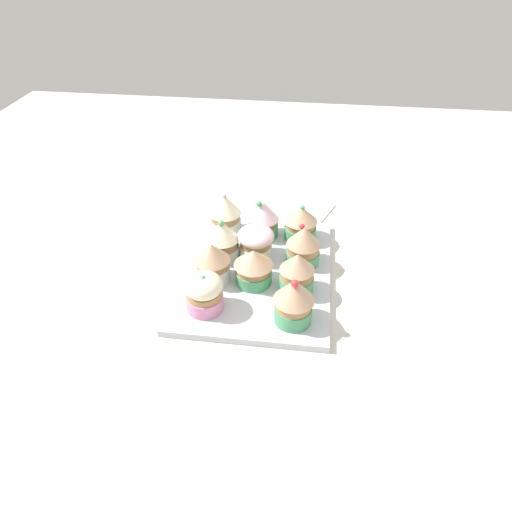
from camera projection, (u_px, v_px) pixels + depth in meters
ground_plane at (256, 282)px, 81.89cm from camera, size 180.00×180.00×3.00cm
baking_tray at (256, 272)px, 80.62cm from camera, size 32.62×25.52×1.20cm
cupcake_0 at (294, 300)px, 68.05cm from camera, size 6.15×6.15×8.32cm
cupcake_1 at (297, 272)px, 73.95cm from camera, size 5.64×5.64×7.21cm
cupcake_2 at (303, 245)px, 79.86cm from camera, size 5.90×5.90×7.63cm
cupcake_3 at (301, 222)px, 85.87cm from camera, size 6.18×6.18×7.11cm
cupcake_4 at (251, 266)px, 75.74cm from camera, size 6.48×6.48×6.48cm
cupcake_5 at (256, 242)px, 81.48cm from camera, size 6.47×6.47×5.99cm
cupcake_6 at (261, 218)px, 86.56cm from camera, size 5.86×5.86×7.57cm
cupcake_7 at (204, 292)px, 70.73cm from camera, size 5.92×5.92×6.74cm
cupcake_8 at (212, 262)px, 76.04cm from camera, size 5.99×5.99×7.24cm
cupcake_9 at (222, 239)px, 81.02cm from camera, size 5.92×5.92×7.77cm
cupcake_10 at (225, 213)px, 87.40cm from camera, size 6.13×6.13×8.12cm
napkin at (300, 208)px, 98.40cm from camera, size 14.38×15.28×0.60cm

